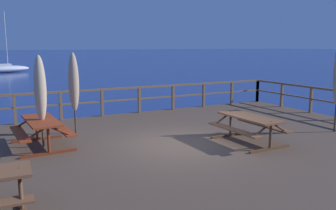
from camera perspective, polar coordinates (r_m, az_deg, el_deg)
ground_plane at (r=10.15m, az=1.97°, el=-10.07°), size 600.00×600.00×0.00m
wooden_deck at (r=10.04m, az=1.98°, el=-8.22°), size 14.47×10.01×0.69m
railing_waterside_far at (r=14.13m, az=-7.65°, el=1.43°), size 14.27×0.10×1.09m
picnic_table_back_left at (r=10.21m, az=13.09°, el=-2.91°), size 1.45×2.06×0.78m
picnic_table_front_left at (r=10.11m, az=-19.88°, el=-3.37°), size 1.51×2.04×0.78m
patio_umbrella_tall_back_right at (r=11.21m, az=-15.11°, el=3.57°), size 0.32×0.32×2.54m
patio_umbrella_tall_back_left at (r=9.93m, az=-20.11°, el=2.43°), size 0.32×0.32×2.51m
sailboat_distant at (r=49.89m, az=-24.95°, el=5.41°), size 6.23×3.23×7.72m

